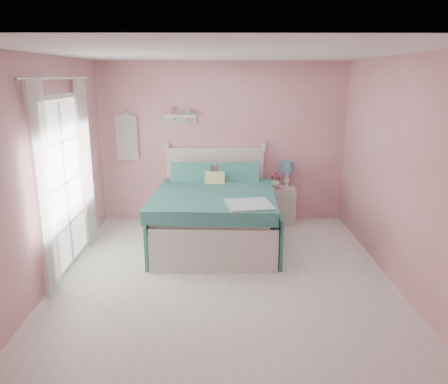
{
  "coord_description": "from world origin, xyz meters",
  "views": [
    {
      "loc": [
        -0.04,
        -4.85,
        2.37
      ],
      "look_at": [
        0.01,
        1.2,
        0.75
      ],
      "focal_mm": 35.0,
      "sensor_mm": 36.0,
      "label": 1
    }
  ],
  "objects_px": {
    "table_lamp": "(287,169)",
    "teacup": "(280,187)",
    "nightstand": "(281,205)",
    "vase": "(276,182)",
    "bed": "(215,215)"
  },
  "relations": [
    {
      "from": "bed",
      "to": "vase",
      "type": "distance_m",
      "value": 1.33
    },
    {
      "from": "table_lamp",
      "to": "vase",
      "type": "distance_m",
      "value": 0.29
    },
    {
      "from": "vase",
      "to": "teacup",
      "type": "xyz_separation_m",
      "value": [
        0.05,
        -0.15,
        -0.04
      ]
    },
    {
      "from": "table_lamp",
      "to": "bed",
      "type": "bearing_deg",
      "value": -142.52
    },
    {
      "from": "table_lamp",
      "to": "teacup",
      "type": "relative_size",
      "value": 4.22
    },
    {
      "from": "table_lamp",
      "to": "teacup",
      "type": "height_order",
      "value": "table_lamp"
    },
    {
      "from": "nightstand",
      "to": "teacup",
      "type": "bearing_deg",
      "value": -111.6
    },
    {
      "from": "nightstand",
      "to": "vase",
      "type": "bearing_deg",
      "value": 173.1
    },
    {
      "from": "nightstand",
      "to": "table_lamp",
      "type": "bearing_deg",
      "value": 36.09
    },
    {
      "from": "table_lamp",
      "to": "nightstand",
      "type": "bearing_deg",
      "value": -143.91
    },
    {
      "from": "nightstand",
      "to": "teacup",
      "type": "distance_m",
      "value": 0.37
    },
    {
      "from": "bed",
      "to": "vase",
      "type": "relative_size",
      "value": 13.55
    },
    {
      "from": "nightstand",
      "to": "vase",
      "type": "xyz_separation_m",
      "value": [
        -0.1,
        0.01,
        0.38
      ]
    },
    {
      "from": "vase",
      "to": "teacup",
      "type": "height_order",
      "value": "vase"
    },
    {
      "from": "vase",
      "to": "teacup",
      "type": "relative_size",
      "value": 1.59
    }
  ]
}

